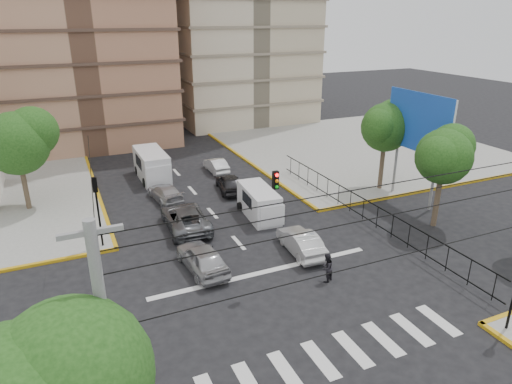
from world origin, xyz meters
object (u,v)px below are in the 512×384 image
van_left_lane (153,167)px  car_silver_front_left (202,258)px  traffic_light_nw (97,200)px  car_white_front_right (301,242)px  van_right_lane (260,204)px  pedestrian_crosswalk (327,268)px

van_left_lane → car_silver_front_left: size_ratio=1.22×
traffic_light_nw → car_white_front_right: bearing=-27.0°
traffic_light_nw → van_right_lane: size_ratio=0.94×
van_left_lane → van_right_lane: bearing=-65.0°
van_right_lane → car_white_front_right: bearing=-84.7°
van_left_lane → car_white_front_right: size_ratio=1.29×
traffic_light_nw → van_right_lane: 10.86m
traffic_light_nw → van_right_lane: traffic_light_nw is taller
traffic_light_nw → car_white_front_right: traffic_light_nw is taller
traffic_light_nw → car_silver_front_left: size_ratio=0.98×
van_right_lane → pedestrian_crosswalk: van_right_lane is taller
car_silver_front_left → van_right_lane: bearing=-143.7°
car_silver_front_left → car_white_front_right: size_ratio=1.05×
van_right_lane → car_white_front_right: size_ratio=1.10×
car_white_front_right → pedestrian_crosswalk: (-0.30, -3.31, 0.10)m
van_right_lane → car_silver_front_left: van_right_lane is taller
traffic_light_nw → car_white_front_right: size_ratio=1.03×
car_white_front_right → car_silver_front_left: bearing=-0.5°
van_left_lane → car_white_front_right: 17.33m
car_silver_front_left → pedestrian_crosswalk: pedestrian_crosswalk is taller
van_left_lane → pedestrian_crosswalk: van_left_lane is taller
van_left_lane → car_silver_front_left: 16.05m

